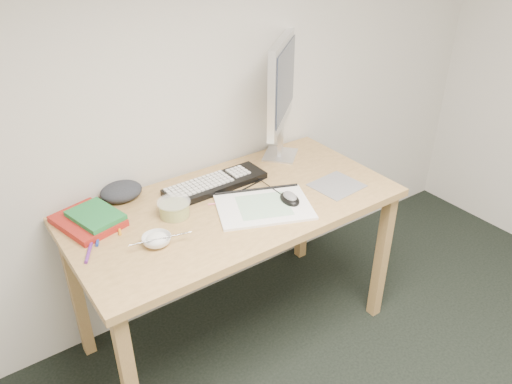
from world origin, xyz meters
TOP-DOWN VIEW (x-y plane):
  - desk at (-0.11, 1.43)m, footprint 1.40×0.70m
  - mousepad at (0.35, 1.29)m, footprint 0.22×0.21m
  - sketchpad at (-0.03, 1.33)m, footprint 0.46×0.40m
  - keyboard at (-0.10, 1.60)m, footprint 0.47×0.16m
  - monitor at (0.33, 1.68)m, footprint 0.40×0.36m
  - mouse at (0.09, 1.30)m, footprint 0.09×0.13m
  - rice_bowl at (-0.50, 1.35)m, footprint 0.13×0.13m
  - chopsticks at (-0.50, 1.32)m, footprint 0.22×0.07m
  - fruit_tub at (-0.36, 1.49)m, footprint 0.17×0.17m
  - book_red at (-0.67, 1.63)m, footprint 0.26×0.31m
  - book_green at (-0.64, 1.62)m, footprint 0.20×0.24m
  - cloth_lump at (-0.48, 1.75)m, footprint 0.16×0.14m
  - pencil_pink at (-0.12, 1.45)m, footprint 0.17×0.07m
  - pencil_tan at (-0.08, 1.44)m, footprint 0.16×0.12m
  - pencil_black at (0.05, 1.51)m, footprint 0.17×0.04m
  - marker_blue at (-0.67, 1.52)m, footprint 0.06×0.12m
  - marker_orange at (-0.58, 1.53)m, footprint 0.04×0.11m
  - marker_purple at (-0.73, 1.45)m, footprint 0.08×0.13m

SIDE VIEW (x-z plane):
  - desk at x=-0.11m, z-range 0.29..1.04m
  - mousepad at x=0.35m, z-range 0.75..0.75m
  - pencil_black at x=0.05m, z-range 0.75..0.76m
  - pencil_pink at x=-0.12m, z-range 0.75..0.76m
  - pencil_tan at x=-0.08m, z-range 0.75..0.76m
  - marker_orange at x=-0.58m, z-range 0.75..0.76m
  - sketchpad at x=-0.03m, z-range 0.75..0.76m
  - marker_blue at x=-0.67m, z-range 0.75..0.76m
  - marker_purple at x=-0.73m, z-range 0.75..0.76m
  - book_red at x=-0.67m, z-range 0.75..0.78m
  - keyboard at x=-0.10m, z-range 0.75..0.78m
  - rice_bowl at x=-0.50m, z-range 0.75..0.78m
  - mouse at x=0.09m, z-range 0.76..0.80m
  - cloth_lump at x=-0.48m, z-range 0.75..0.81m
  - fruit_tub at x=-0.36m, z-range 0.75..0.82m
  - book_green at x=-0.64m, z-range 0.78..0.80m
  - chopsticks at x=-0.50m, z-range 0.78..0.80m
  - monitor at x=0.33m, z-range 0.82..1.41m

